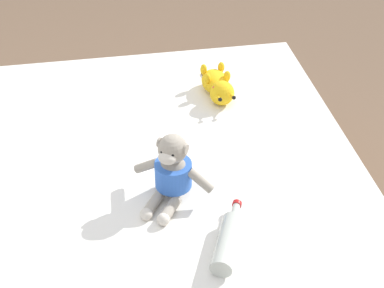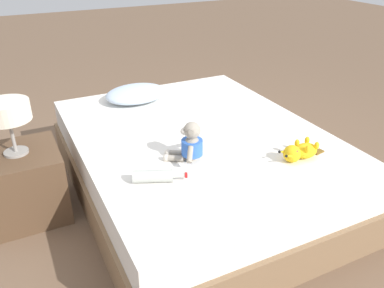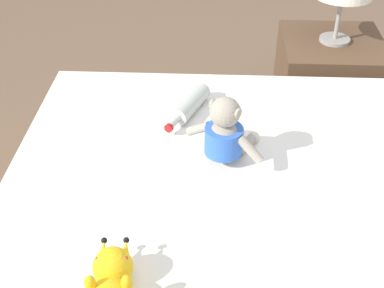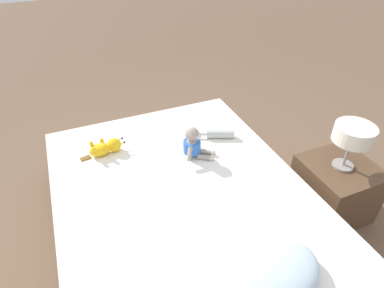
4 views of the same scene
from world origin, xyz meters
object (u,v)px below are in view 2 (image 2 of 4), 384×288
Objects in this scene: plush_monkey at (190,144)px; bed at (198,162)px; plush_yellow_creature at (300,152)px; glass_bottle at (154,176)px; bedside_lamp at (7,113)px; nightstand at (24,184)px; pillow at (136,94)px.

bed is at bearing 54.92° from plush_monkey.
plush_yellow_creature reaches higher than glass_bottle.
glass_bottle is 0.92m from bedside_lamp.
plush_yellow_creature is at bearing -57.38° from bed.
bedside_lamp is at bearing 180.00° from nightstand.
bedside_lamp is (-1.46, 0.78, 0.22)m from plush_yellow_creature.
plush_yellow_creature is 1.18× the size of glass_bottle.
bedside_lamp is at bearing -151.20° from pillow.
pillow is at bearing 75.42° from glass_bottle.
nightstand is at bearing 0.00° from bedside_lamp.
glass_bottle is (-0.83, 0.15, -0.01)m from plush_yellow_creature.
bed is 7.88× the size of plush_monkey.
plush_monkey is 0.63m from plush_yellow_creature.
nightstand is at bearing 150.27° from plush_monkey.
pillow is at bearing 28.80° from nightstand.
plush_monkey reaches higher than bed.
pillow is 1.39m from plush_yellow_creature.
plush_yellow_creature is at bearing -25.76° from plush_monkey.
pillow reaches higher than nightstand.
plush_monkey reaches higher than glass_bottle.
plush_monkey is at bearing -29.73° from bedside_lamp.
nightstand reaches higher than bed.
bed is at bearing -11.26° from bedside_lamp.
plush_monkey is at bearing -125.08° from bed.
bed is 0.48m from plush_monkey.
plush_yellow_creature is 0.71× the size of nightstand.
bed is 6.26× the size of bedside_lamp.
bed is 1.22m from bedside_lamp.
glass_bottle is (-0.27, -0.13, -0.06)m from plush_monkey.
pillow reaches higher than plush_yellow_creature.
pillow reaches higher than bed.
plush_yellow_creature is 1.02× the size of bedside_lamp.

